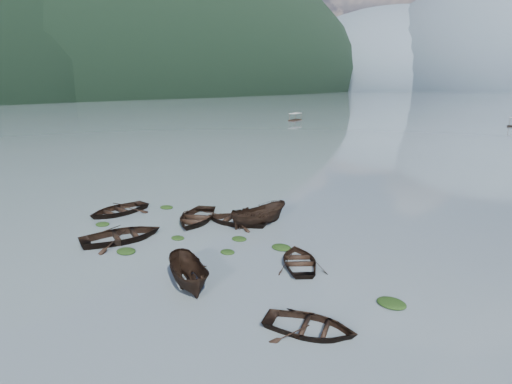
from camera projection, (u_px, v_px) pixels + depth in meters
The scene contains 21 objects.
ground_plane at pixel (122, 278), 20.65m from camera, with size 2400.00×2400.00×0.00m, color slate.
left_ridge_far at pixel (48, 94), 485.95m from camera, with size 560.00×1400.00×380.00m, color black.
haze_mtn_a at pixel (393, 90), 875.24m from camera, with size 520.00×520.00×280.00m, color #475666.
haze_mtn_b at pixel (498, 91), 763.46m from camera, with size 520.00×520.00×340.00m, color #475666.
rowboat_0 at pixel (119, 213), 31.10m from camera, with size 3.36×4.71×0.98m, color black.
rowboat_1 at pixel (122, 240), 25.69m from camera, with size 3.61×5.06×1.05m, color black.
rowboat_2 at pixel (190, 286), 19.83m from camera, with size 1.57×4.19×1.62m, color black.
rowboat_3 at pixel (300, 264), 22.26m from camera, with size 2.77×3.88×0.80m, color black.
rowboat_4 at pixel (310, 331), 16.18m from camera, with size 2.73×3.83×0.79m, color black.
rowboat_6 at pixel (196, 221), 29.33m from camera, with size 3.53×4.95×1.02m, color black.
rowboat_7 at pixel (237, 223), 28.92m from camera, with size 3.30×4.62×0.96m, color black.
rowboat_8 at pixel (259, 225), 28.50m from camera, with size 1.67×4.45×1.72m, color black.
weed_clump_0 at pixel (103, 225), 28.50m from camera, with size 1.07×0.88×0.23m, color black.
weed_clump_1 at pixel (178, 239), 25.96m from camera, with size 0.94×0.75×0.21m, color black.
weed_clump_2 at pixel (126, 252), 23.83m from camera, with size 1.25×1.00×0.27m, color black.
weed_clump_3 at pixel (227, 253), 23.77m from camera, with size 0.91×0.77×0.20m, color black.
weed_clump_4 at pixel (391, 305), 18.13m from camera, with size 1.33×1.06×0.28m, color black.
weed_clump_5 at pixel (167, 208), 32.46m from camera, with size 1.14×0.92×0.24m, color black.
weed_clump_6 at pixel (239, 240), 25.80m from camera, with size 1.02×0.85×0.21m, color black.
weed_clump_7 at pixel (281, 249), 24.38m from camera, with size 1.26×1.01×0.27m, color black.
pontoon_left at pixel (295, 121), 113.75m from camera, with size 2.16×5.18×1.99m, color black, non-canonical shape.
Camera 1 is at (16.54, -11.32, 9.63)m, focal length 28.00 mm.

